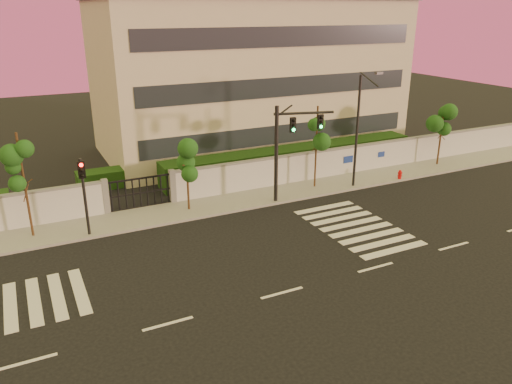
% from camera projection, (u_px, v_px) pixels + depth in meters
% --- Properties ---
extents(ground, '(120.00, 120.00, 0.00)m').
position_uv_depth(ground, '(282.00, 293.00, 21.20)').
color(ground, black).
rests_on(ground, ground).
extents(sidewalk, '(60.00, 3.00, 0.15)m').
position_uv_depth(sidewalk, '(197.00, 208.00, 30.00)').
color(sidewalk, gray).
rests_on(sidewalk, ground).
extents(perimeter_wall, '(60.00, 0.36, 2.20)m').
position_uv_depth(perimeter_wall, '(190.00, 185.00, 30.96)').
color(perimeter_wall, silver).
rests_on(perimeter_wall, ground).
extents(hedge_row, '(41.00, 4.25, 1.80)m').
position_uv_depth(hedge_row, '(191.00, 174.00, 33.79)').
color(hedge_row, black).
rests_on(hedge_row, ground).
extents(institutional_building, '(24.40, 12.40, 12.25)m').
position_uv_depth(institutional_building, '(249.00, 75.00, 41.30)').
color(institutional_building, beige).
rests_on(institutional_building, ground).
extents(road_markings, '(57.00, 7.62, 0.02)m').
position_uv_depth(road_markings, '(214.00, 263.00, 23.70)').
color(road_markings, silver).
rests_on(road_markings, ground).
extents(street_tree_c, '(1.57, 1.25, 5.68)m').
position_uv_depth(street_tree_c, '(21.00, 162.00, 24.87)').
color(street_tree_c, '#382314').
rests_on(street_tree_c, ground).
extents(street_tree_d, '(1.54, 1.23, 4.24)m').
position_uv_depth(street_tree_d, '(187.00, 161.00, 28.68)').
color(street_tree_d, '#382314').
rests_on(street_tree_d, ground).
extents(street_tree_e, '(1.49, 1.18, 5.56)m').
position_uv_depth(street_tree_e, '(317.00, 129.00, 32.14)').
color(street_tree_e, '#382314').
rests_on(street_tree_e, ground).
extents(street_tree_f, '(1.61, 1.28, 4.39)m').
position_uv_depth(street_tree_f, '(442.00, 124.00, 37.23)').
color(street_tree_f, '#382314').
rests_on(street_tree_f, ground).
extents(traffic_signal_main, '(3.78, 1.15, 6.05)m').
position_uv_depth(traffic_signal_main, '(288.00, 142.00, 30.02)').
color(traffic_signal_main, black).
rests_on(traffic_signal_main, ground).
extents(traffic_signal_secondary, '(0.33, 0.33, 4.31)m').
position_uv_depth(traffic_signal_secondary, '(84.00, 188.00, 25.48)').
color(traffic_signal_secondary, black).
rests_on(traffic_signal_secondary, ground).
extents(streetlight_east, '(0.47, 1.88, 7.83)m').
position_uv_depth(streetlight_east, '(359.00, 126.00, 32.09)').
color(streetlight_east, black).
rests_on(streetlight_east, ground).
extents(fire_hydrant, '(0.31, 0.30, 0.80)m').
position_uv_depth(fire_hydrant, '(400.00, 175.00, 34.85)').
color(fire_hydrant, red).
rests_on(fire_hydrant, ground).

